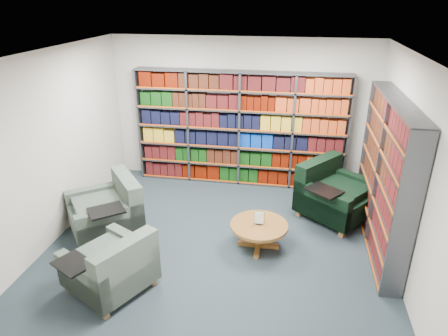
% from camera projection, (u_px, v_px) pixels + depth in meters
% --- Properties ---
extents(room_shell, '(5.02, 5.02, 2.82)m').
position_uv_depth(room_shell, '(216.00, 162.00, 5.41)').
color(room_shell, black).
rests_on(room_shell, ground).
extents(bookshelf_back, '(4.00, 0.28, 2.20)m').
position_uv_depth(bookshelf_back, '(240.00, 130.00, 7.65)').
color(bookshelf_back, '#47494F').
rests_on(bookshelf_back, ground).
extents(bookshelf_right, '(0.28, 2.50, 2.20)m').
position_uv_depth(bookshelf_right, '(385.00, 176.00, 5.70)').
color(bookshelf_right, '#47494F').
rests_on(bookshelf_right, ground).
extents(chair_teal_left, '(1.40, 1.40, 0.91)m').
position_uv_depth(chair_teal_left, '(111.00, 212.00, 6.24)').
color(chair_teal_left, '#0B253B').
rests_on(chair_teal_left, ground).
extents(chair_green_right, '(1.45, 1.46, 0.94)m').
position_uv_depth(chair_green_right, '(332.00, 195.00, 6.73)').
color(chair_green_right, black).
rests_on(chair_green_right, ground).
extents(chair_teal_front, '(1.23, 1.23, 0.83)m').
position_uv_depth(chair_teal_front, '(114.00, 269.00, 4.99)').
color(chair_teal_front, '#0B253B').
rests_on(chair_teal_front, ground).
extents(coffee_table, '(0.85, 0.85, 0.60)m').
position_uv_depth(coffee_table, '(259.00, 229.00, 5.87)').
color(coffee_table, brown).
rests_on(coffee_table, ground).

